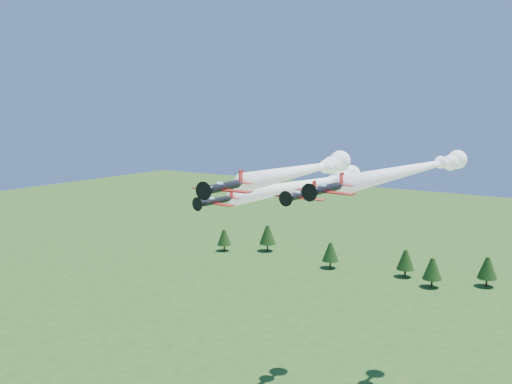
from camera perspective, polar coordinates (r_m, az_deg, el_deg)
The scene contains 4 objects.
plane_lead at distance 90.00m, azimuth 5.28°, elevation 2.28°, with size 8.01×42.58×3.70m.
plane_left at distance 101.96m, azimuth 5.67°, elevation 0.87°, with size 9.24×44.72×3.70m.
plane_right at distance 99.59m, azimuth 16.05°, elevation 2.34°, with size 8.50×56.97×3.70m.
plane_slot at distance 83.26m, azimuth 4.49°, elevation -0.31°, with size 7.95×8.67×2.81m.
Camera 1 is at (41.04, -64.13, 53.11)m, focal length 40.00 mm.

